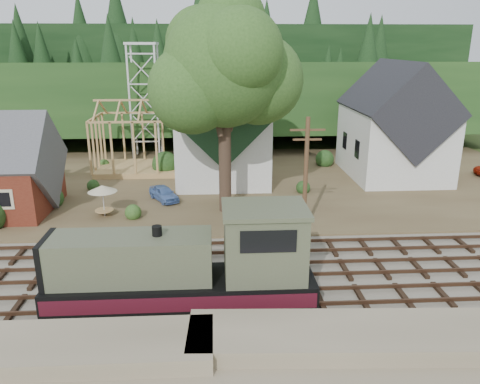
{
  "coord_description": "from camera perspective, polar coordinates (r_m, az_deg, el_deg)",
  "views": [
    {
      "loc": [
        1.12,
        -23.12,
        12.28
      ],
      "look_at": [
        2.86,
        6.0,
        3.0
      ],
      "focal_mm": 35.0,
      "sensor_mm": 36.0,
      "label": 1
    }
  ],
  "objects": [
    {
      "name": "ground",
      "position": [
        26.2,
        -5.56,
        -10.39
      ],
      "size": [
        140.0,
        140.0,
        0.0
      ],
      "primitive_type": "plane",
      "color": "#384C1E",
      "rests_on": "ground"
    },
    {
      "name": "railroad_bed",
      "position": [
        26.17,
        -5.57,
        -10.23
      ],
      "size": [
        64.0,
        11.0,
        0.16
      ],
      "primitive_type": "cube",
      "color": "#726B5B",
      "rests_on": "ground"
    },
    {
      "name": "village_flat",
      "position": [
        42.89,
        -4.78,
        1.15
      ],
      "size": [
        64.0,
        26.0,
        0.3
      ],
      "primitive_type": "cube",
      "color": "brown",
      "rests_on": "ground"
    },
    {
      "name": "hillside",
      "position": [
        66.28,
        -4.37,
        6.91
      ],
      "size": [
        70.0,
        28.96,
        12.74
      ],
      "primitive_type": "cube",
      "rotation": [
        -0.17,
        0.0,
        0.0
      ],
      "color": "#1E3F19",
      "rests_on": "ground"
    },
    {
      "name": "ridge",
      "position": [
        82.05,
        -4.22,
        8.99
      ],
      "size": [
        80.0,
        20.0,
        12.0
      ],
      "primitive_type": "cube",
      "color": "black",
      "rests_on": "ground"
    },
    {
      "name": "church",
      "position": [
        43.4,
        -2.24,
        8.21
      ],
      "size": [
        8.4,
        15.17,
        13.0
      ],
      "color": "silver",
      "rests_on": "village_flat"
    },
    {
      "name": "farmhouse",
      "position": [
        45.98,
        18.32,
        7.48
      ],
      "size": [
        8.4,
        10.8,
        10.6
      ],
      "color": "silver",
      "rests_on": "village_flat"
    },
    {
      "name": "timber_frame",
      "position": [
        46.56,
        -12.22,
        6.08
      ],
      "size": [
        8.2,
        6.2,
        6.99
      ],
      "color": "tan",
      "rests_on": "village_flat"
    },
    {
      "name": "lattice_tower",
      "position": [
        51.67,
        -11.74,
        14.8
      ],
      "size": [
        3.2,
        3.2,
        12.12
      ],
      "color": "silver",
      "rests_on": "village_flat"
    },
    {
      "name": "big_tree",
      "position": [
        33.29,
        -1.66,
        14.08
      ],
      "size": [
        10.9,
        8.4,
        14.7
      ],
      "color": "#38281E",
      "rests_on": "village_flat"
    },
    {
      "name": "telegraph_pole_near",
      "position": [
        30.02,
        8.0,
        1.95
      ],
      "size": [
        2.2,
        0.28,
        8.0
      ],
      "color": "#4C331E",
      "rests_on": "ground"
    },
    {
      "name": "locomotive",
      "position": [
        22.54,
        -5.95,
        -9.06
      ],
      "size": [
        12.45,
        3.11,
        4.97
      ],
      "color": "black",
      "rests_on": "railroad_bed"
    },
    {
      "name": "car_blue",
      "position": [
        37.78,
        -9.27,
        -0.16
      ],
      "size": [
        2.9,
        3.64,
        1.16
      ],
      "primitive_type": "imported",
      "rotation": [
        0.0,
        0.0,
        0.53
      ],
      "color": "#5D82C7",
      "rests_on": "village_flat"
    },
    {
      "name": "patio_set",
      "position": [
        34.94,
        -16.43,
        0.25
      ],
      "size": [
        2.08,
        2.08,
        2.31
      ],
      "color": "silver",
      "rests_on": "village_flat"
    }
  ]
}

